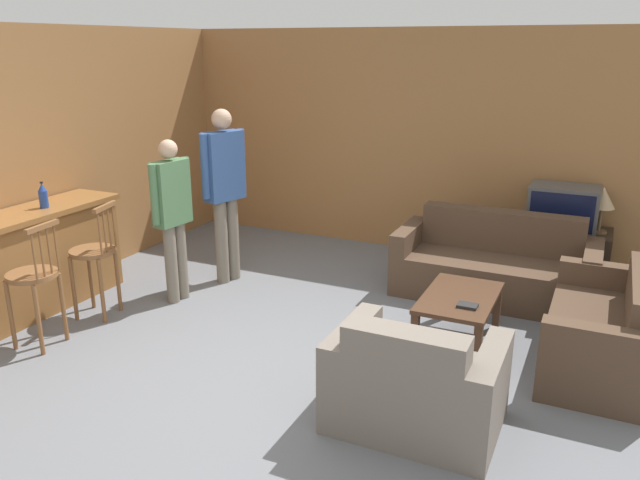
% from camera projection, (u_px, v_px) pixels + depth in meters
% --- Properties ---
extents(ground_plane, '(24.00, 24.00, 0.00)m').
position_uv_depth(ground_plane, '(292.00, 384.00, 4.63)').
color(ground_plane, slate).
extents(wall_back, '(9.40, 0.08, 2.60)m').
position_uv_depth(wall_back, '(430.00, 144.00, 7.28)').
color(wall_back, '#9E6B3D').
rests_on(wall_back, ground_plane).
extents(wall_left, '(0.08, 8.52, 2.60)m').
position_uv_depth(wall_left, '(82.00, 154.00, 6.60)').
color(wall_left, '#9E6B3D').
rests_on(wall_left, ground_plane).
extents(bar_counter, '(0.55, 2.20, 0.96)m').
position_uv_depth(bar_counter, '(16.00, 267.00, 5.63)').
color(bar_counter, brown).
rests_on(bar_counter, ground_plane).
extents(bar_chair_near, '(0.44, 0.44, 1.07)m').
position_uv_depth(bar_chair_near, '(35.00, 283.00, 5.07)').
color(bar_chair_near, brown).
rests_on(bar_chair_near, ground_plane).
extents(bar_chair_mid, '(0.48, 0.48, 1.07)m').
position_uv_depth(bar_chair_mid, '(95.00, 258.00, 5.64)').
color(bar_chair_mid, brown).
rests_on(bar_chair_mid, ground_plane).
extents(couch_far, '(1.91, 0.83, 0.82)m').
position_uv_depth(couch_far, '(495.00, 268.00, 6.18)').
color(couch_far, '#4C3828').
rests_on(couch_far, ground_plane).
extents(armchair_near, '(1.08, 0.79, 0.79)m').
position_uv_depth(armchair_near, '(414.00, 386.00, 4.04)').
color(armchair_near, '#70665B').
rests_on(armchair_near, ground_plane).
extents(loveseat_right, '(0.76, 1.54, 0.78)m').
position_uv_depth(loveseat_right, '(606.00, 332.00, 4.81)').
color(loveseat_right, '#4C3828').
rests_on(loveseat_right, ground_plane).
extents(coffee_table, '(0.57, 0.93, 0.43)m').
position_uv_depth(coffee_table, '(459.00, 303.00, 5.16)').
color(coffee_table, '#472D1E').
rests_on(coffee_table, ground_plane).
extents(tv_unit, '(1.01, 0.56, 0.56)m').
position_uv_depth(tv_unit, '(558.00, 254.00, 6.64)').
color(tv_unit, '#2D2319').
rests_on(tv_unit, ground_plane).
extents(tv, '(0.69, 0.45, 0.46)m').
position_uv_depth(tv, '(563.00, 207.00, 6.48)').
color(tv, '#4C4C4C').
rests_on(tv, tv_unit).
extents(bottle, '(0.08, 0.08, 0.25)m').
position_uv_depth(bottle, '(43.00, 196.00, 5.75)').
color(bottle, '#234293').
rests_on(bottle, bar_counter).
extents(book_on_table, '(0.16, 0.11, 0.02)m').
position_uv_depth(book_on_table, '(467.00, 306.00, 4.91)').
color(book_on_table, black).
rests_on(book_on_table, coffee_table).
extents(table_lamp, '(0.24, 0.24, 0.48)m').
position_uv_depth(table_lamp, '(603.00, 199.00, 6.30)').
color(table_lamp, brown).
rests_on(table_lamp, tv_unit).
extents(person_by_window, '(0.29, 0.54, 1.80)m').
position_uv_depth(person_by_window, '(225.00, 186.00, 6.37)').
color(person_by_window, '#756B5B').
rests_on(person_by_window, ground_plane).
extents(person_by_counter, '(0.19, 0.50, 1.58)m').
position_uv_depth(person_by_counter, '(172.00, 211.00, 5.90)').
color(person_by_counter, '#756B5B').
rests_on(person_by_counter, ground_plane).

